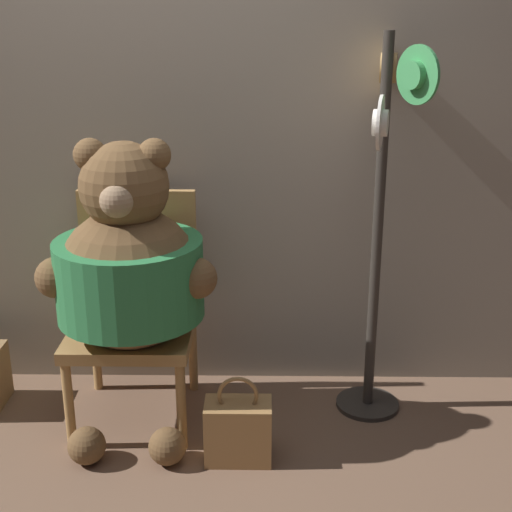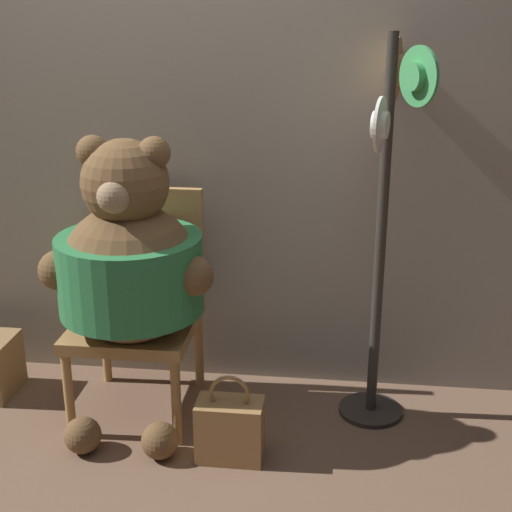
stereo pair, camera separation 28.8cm
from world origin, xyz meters
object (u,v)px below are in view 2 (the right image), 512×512
object	(u,v)px
hat_display_rack	(387,206)
handbag_on_ground	(230,429)
teddy_bear	(130,265)
chair	(140,299)

from	to	relation	value
hat_display_rack	handbag_on_ground	world-z (taller)	hat_display_rack
hat_display_rack	handbag_on_ground	bearing A→B (deg)	-145.43
handbag_on_ground	teddy_bear	bearing A→B (deg)	152.63
teddy_bear	handbag_on_ground	xyz separation A→B (m)	(0.43, -0.22, -0.59)
teddy_bear	hat_display_rack	bearing A→B (deg)	9.82
chair	handbag_on_ground	distance (m)	0.71
chair	hat_display_rack	world-z (taller)	hat_display_rack
teddy_bear	handbag_on_ground	bearing A→B (deg)	-27.37
hat_display_rack	chair	bearing A→B (deg)	179.74
chair	teddy_bear	bearing A→B (deg)	-83.80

